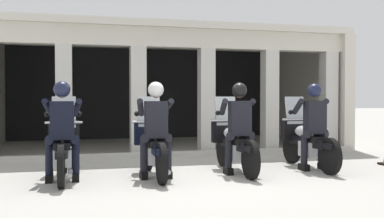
{
  "coord_description": "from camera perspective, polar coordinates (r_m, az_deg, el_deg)",
  "views": [
    {
      "loc": [
        -1.93,
        -7.41,
        1.32
      ],
      "look_at": [
        0.0,
        0.21,
        1.12
      ],
      "focal_mm": 41.24,
      "sensor_mm": 36.0,
      "label": 1
    }
  ],
  "objects": [
    {
      "name": "police_officer_center_left",
      "position": [
        7.24,
        -4.72,
        -1.6
      ],
      "size": [
        0.63,
        0.61,
        1.58
      ],
      "rotation": [
        0.0,
        0.0,
        0.18
      ],
      "color": "black",
      "rests_on": "ground"
    },
    {
      "name": "kerb_strip",
      "position": [
        9.93,
        -1.9,
        -5.86
      ],
      "size": [
        8.78,
        0.24,
        0.12
      ],
      "primitive_type": "cube",
      "color": "#B7B5AD",
      "rests_on": "ground"
    },
    {
      "name": "motorcycle_center_left",
      "position": [
        7.55,
        -5.06,
        -4.81
      ],
      "size": [
        0.62,
        2.04,
        1.35
      ],
      "rotation": [
        0.0,
        0.0,
        0.18
      ],
      "color": "black",
      "rests_on": "ground"
    },
    {
      "name": "station_building",
      "position": [
        12.77,
        -4.75,
        4.29
      ],
      "size": [
        9.28,
        5.01,
        3.1
      ],
      "color": "black",
      "rests_on": "ground"
    },
    {
      "name": "motorcycle_far_right",
      "position": [
        8.63,
        14.54,
        -4.06
      ],
      "size": [
        0.62,
        2.04,
        1.35
      ],
      "rotation": [
        0.0,
        0.0,
        0.09
      ],
      "color": "black",
      "rests_on": "ground"
    },
    {
      "name": "police_officer_center_right",
      "position": [
        7.68,
        6.11,
        -1.43
      ],
      "size": [
        0.63,
        0.61,
        1.58
      ],
      "rotation": [
        0.0,
        0.0,
        0.07
      ],
      "color": "black",
      "rests_on": "ground"
    },
    {
      "name": "ground_plane",
      "position": [
        10.66,
        -3.71,
        -5.69
      ],
      "size": [
        80.0,
        80.0,
        0.0
      ],
      "primitive_type": "plane",
      "color": "#A8A59E"
    },
    {
      "name": "motorcycle_far_left",
      "position": [
        7.54,
        -16.32,
        -4.86
      ],
      "size": [
        0.62,
        2.04,
        1.35
      ],
      "rotation": [
        0.0,
        0.0,
        0.12
      ],
      "color": "black",
      "rests_on": "ground"
    },
    {
      "name": "police_officer_far_left",
      "position": [
        7.22,
        -16.43,
        -1.65
      ],
      "size": [
        0.63,
        0.61,
        1.58
      ],
      "rotation": [
        0.0,
        0.0,
        0.12
      ],
      "color": "black",
      "rests_on": "ground"
    },
    {
      "name": "motorcycle_center_right",
      "position": [
        7.98,
        5.4,
        -4.47
      ],
      "size": [
        0.62,
        2.04,
        1.35
      ],
      "rotation": [
        0.0,
        0.0,
        0.07
      ],
      "color": "black",
      "rests_on": "ground"
    },
    {
      "name": "police_officer_far_right",
      "position": [
        8.36,
        15.48,
        -1.24
      ],
      "size": [
        0.63,
        0.61,
        1.58
      ],
      "rotation": [
        0.0,
        0.0,
        0.09
      ],
      "color": "black",
      "rests_on": "ground"
    }
  ]
}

